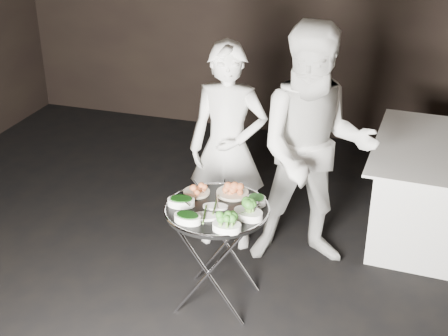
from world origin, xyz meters
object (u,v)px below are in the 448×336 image
(tray_stand, at_px, (217,251))
(waiter_left, at_px, (228,148))
(serving_tray, at_px, (217,209))
(waiter_right, at_px, (315,150))

(tray_stand, xyz_separation_m, waiter_left, (-0.16, 0.75, 0.40))
(serving_tray, height_order, waiter_right, waiter_right)
(waiter_left, height_order, waiter_right, waiter_right)
(tray_stand, xyz_separation_m, waiter_right, (0.49, 0.71, 0.50))
(tray_stand, xyz_separation_m, serving_tray, (0.00, -0.00, 0.32))
(serving_tray, distance_m, waiter_left, 0.77)
(serving_tray, relative_size, waiter_right, 0.38)
(tray_stand, bearing_deg, waiter_left, 101.98)
(waiter_left, relative_size, waiter_right, 0.89)
(serving_tray, xyz_separation_m, waiter_left, (-0.16, 0.75, 0.08))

